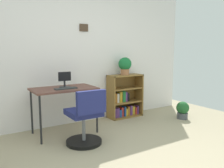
% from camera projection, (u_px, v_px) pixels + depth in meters
% --- Properties ---
extents(wall_back, '(5.20, 0.12, 2.50)m').
position_uv_depth(wall_back, '(70.00, 55.00, 4.27)').
color(wall_back, white).
rests_on(wall_back, ground_plane).
extents(desk, '(1.00, 0.59, 0.75)m').
position_uv_depth(desk, '(64.00, 92.00, 3.77)').
color(desk, brown).
rests_on(desk, ground_plane).
extents(monitor, '(0.21, 0.18, 0.25)m').
position_uv_depth(monitor, '(65.00, 80.00, 3.80)').
color(monitor, '#262628').
rests_on(monitor, desk).
extents(keyboard, '(0.35, 0.11, 0.02)m').
position_uv_depth(keyboard, '(66.00, 88.00, 3.65)').
color(keyboard, '#2E3435').
rests_on(keyboard, desk).
extents(office_chair, '(0.52, 0.55, 0.82)m').
position_uv_depth(office_chair, '(85.00, 121.00, 3.34)').
color(office_chair, black).
rests_on(office_chair, ground_plane).
extents(bookshelf_low, '(0.71, 0.30, 0.86)m').
position_uv_depth(bookshelf_low, '(124.00, 98.00, 4.78)').
color(bookshelf_low, olive).
rests_on(bookshelf_low, ground_plane).
extents(potted_plant_on_shelf, '(0.26, 0.26, 0.35)m').
position_uv_depth(potted_plant_on_shelf, '(125.00, 65.00, 4.64)').
color(potted_plant_on_shelf, '#9E6642').
rests_on(potted_plant_on_shelf, bookshelf_low).
extents(potted_plant_floor, '(0.25, 0.25, 0.34)m').
position_uv_depth(potted_plant_floor, '(183.00, 110.00, 4.65)').
color(potted_plant_floor, '#474C51').
rests_on(potted_plant_floor, ground_plane).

